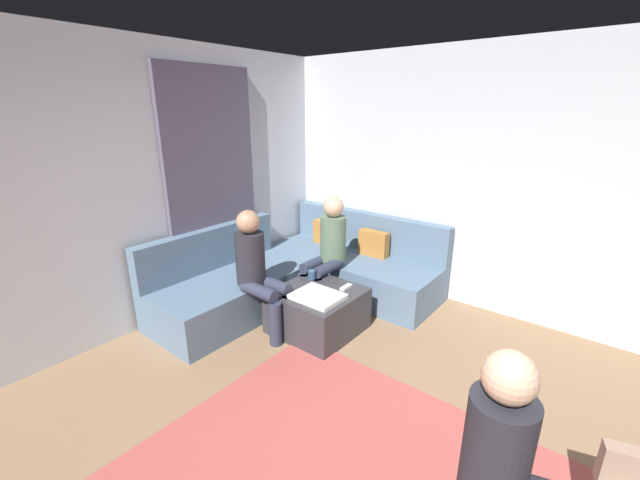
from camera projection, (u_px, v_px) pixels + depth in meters
name	position (u px, v px, depth m)	size (l,w,h in m)	color
wall_back	(540.00, 190.00, 3.76)	(6.00, 0.12, 2.70)	silver
wall_left	(77.00, 201.00, 3.32)	(0.12, 6.00, 2.70)	silver
curtain_panel	(213.00, 190.00, 4.26)	(0.06, 1.10, 2.50)	#595166
sectional_couch	(303.00, 274.00, 4.54)	(2.10, 2.55, 0.87)	slate
ottoman	(318.00, 310.00, 3.87)	(0.76, 0.76, 0.42)	#333338
folded_blanket	(318.00, 296.00, 3.65)	(0.44, 0.36, 0.04)	white
coffee_mug	(312.00, 275.00, 4.05)	(0.08, 0.08, 0.10)	#334C72
game_remote	(346.00, 287.00, 3.86)	(0.05, 0.15, 0.02)	white
person_on_couch_back	(328.00, 248.00, 4.28)	(0.30, 0.60, 1.20)	#2D3347
person_on_couch_side	(258.00, 268.00, 3.73)	(0.60, 0.30, 1.20)	#2D3347
person_on_armchair	(519.00, 468.00, 1.67)	(0.61, 0.40, 1.18)	black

